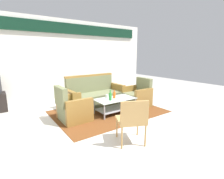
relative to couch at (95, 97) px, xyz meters
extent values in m
plane|color=beige|center=(0.02, -1.34, -0.32)|extent=(14.00, 14.00, 0.00)
cube|color=silver|center=(0.02, 1.72, 1.08)|extent=(6.52, 0.12, 2.80)
cube|color=black|center=(0.02, 1.63, 2.15)|extent=(5.76, 0.08, 0.36)
cube|color=brown|center=(0.07, -0.64, -0.31)|extent=(2.92, 2.06, 0.01)
cube|color=#6B704C|center=(0.00, -0.05, -0.10)|extent=(1.63, 0.77, 0.42)
cube|color=#6B704C|center=(-0.01, 0.27, 0.35)|extent=(1.60, 0.21, 0.48)
cube|color=olive|center=(0.84, -0.02, 0.00)|extent=(0.15, 0.70, 0.62)
cube|color=olive|center=(-0.84, -0.09, 0.00)|extent=(0.15, 0.70, 0.62)
cube|color=olive|center=(-0.01, 0.27, 0.62)|extent=(1.64, 0.17, 0.06)
cube|color=#6B704C|center=(-0.93, -0.64, -0.11)|extent=(0.66, 0.60, 0.40)
cube|color=#6B704C|center=(-1.24, -0.64, 0.32)|extent=(0.12, 0.60, 0.45)
cube|color=olive|center=(-0.93, -0.31, -0.02)|extent=(0.66, 0.10, 0.58)
cube|color=olive|center=(-0.93, -0.97, -0.02)|extent=(0.66, 0.10, 0.58)
cube|color=#6B704C|center=(1.08, -0.68, -0.11)|extent=(0.68, 0.62, 0.40)
cube|color=#6B704C|center=(1.39, -0.69, 0.32)|extent=(0.14, 0.60, 0.45)
cube|color=olive|center=(1.07, -1.01, -0.02)|extent=(0.66, 0.12, 0.58)
cube|color=olive|center=(1.09, -0.35, -0.02)|extent=(0.66, 0.12, 0.58)
cube|color=silver|center=(0.17, -0.82, 0.09)|extent=(1.10, 0.60, 0.02)
cube|color=#9E9EA5|center=(0.17, -0.82, -0.19)|extent=(1.00, 0.52, 0.02)
cylinder|color=#9E9EA5|center=(-0.34, -0.56, -0.11)|extent=(0.04, 0.04, 0.40)
cylinder|color=#9E9EA5|center=(0.68, -0.56, -0.11)|extent=(0.04, 0.04, 0.40)
cylinder|color=#9E9EA5|center=(-0.34, -1.08, -0.11)|extent=(0.04, 0.04, 0.40)
cylinder|color=#9E9EA5|center=(0.68, -1.08, -0.11)|extent=(0.04, 0.04, 0.40)
cylinder|color=#2D8C38|center=(-0.03, -0.88, 0.19)|extent=(0.08, 0.08, 0.19)
cylinder|color=#2D8C38|center=(-0.03, -0.88, 0.33)|extent=(0.03, 0.03, 0.08)
cylinder|color=#D85919|center=(0.18, -0.77, 0.18)|extent=(0.07, 0.07, 0.16)
cylinder|color=#D85919|center=(0.18, -0.77, 0.29)|extent=(0.03, 0.03, 0.07)
cylinder|color=silver|center=(0.01, -0.67, 0.14)|extent=(0.08, 0.08, 0.10)
cube|color=#AD844C|center=(-0.51, -2.22, 0.10)|extent=(0.64, 0.64, 0.04)
cube|color=#AD844C|center=(-0.60, -2.42, 0.32)|extent=(0.45, 0.24, 0.40)
cylinder|color=#AD844C|center=(-0.61, -1.94, -0.11)|extent=(0.03, 0.03, 0.42)
cylinder|color=#AD844C|center=(-0.23, -2.12, -0.11)|extent=(0.03, 0.03, 0.42)
cylinder|color=#AD844C|center=(-0.79, -2.32, -0.11)|extent=(0.03, 0.03, 0.42)
cylinder|color=#AD844C|center=(-0.41, -2.50, -0.11)|extent=(0.03, 0.03, 0.42)
camera|label=1|loc=(-2.42, -4.34, 1.28)|focal=26.75mm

